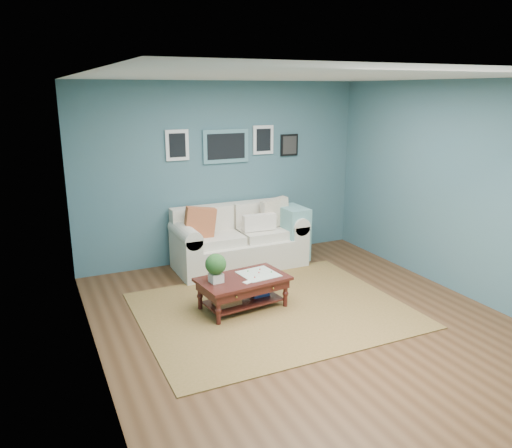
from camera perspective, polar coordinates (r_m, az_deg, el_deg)
room_shell at (r=5.46m, az=5.54°, el=2.22°), size 5.00×5.02×2.70m
area_rug at (r=6.10m, az=1.94°, el=-9.79°), size 3.10×2.48×0.01m
loveseat at (r=7.46m, az=-1.42°, el=-1.72°), size 1.96×0.89×1.01m
coffee_table at (r=6.00m, az=-2.01°, el=-6.84°), size 1.13×0.74×0.74m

